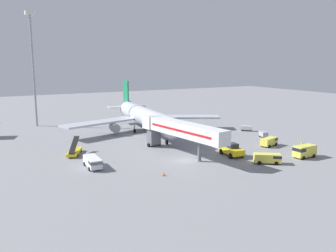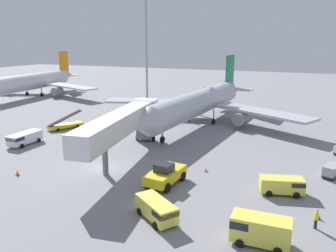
{
  "view_description": "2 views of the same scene",
  "coord_description": "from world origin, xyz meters",
  "px_view_note": "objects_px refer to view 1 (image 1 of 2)",
  "views": [
    {
      "loc": [
        -34.33,
        -55.39,
        18.51
      ],
      "look_at": [
        5.8,
        17.39,
        3.28
      ],
      "focal_mm": 37.94,
      "sensor_mm": 36.0,
      "label": 1
    },
    {
      "loc": [
        23.73,
        -34.68,
        16.02
      ],
      "look_at": [
        2.29,
        16.81,
        1.81
      ],
      "focal_mm": 36.01,
      "sensor_mm": 36.0,
      "label": 2
    }
  ],
  "objects_px": {
    "service_van_mid_left": "(269,141)",
    "ground_crew_worker_foreground": "(302,146)",
    "safety_cone_bravo": "(227,147)",
    "service_van_mid_right": "(268,158)",
    "baggage_cart_outer_right": "(263,134)",
    "service_van_outer_left": "(304,151)",
    "safety_cone_alpha": "(164,174)",
    "apron_light_mast": "(32,50)",
    "belt_loader_truck": "(74,151)",
    "jet_bridge": "(178,129)",
    "service_van_rear_left": "(93,162)",
    "airplane_at_gate": "(145,116)",
    "pushback_tug": "(232,150)",
    "baggage_cart_mid_center": "(246,128)",
    "safety_cone_charlie": "(295,146)"
  },
  "relations": [
    {
      "from": "service_van_mid_left",
      "to": "ground_crew_worker_foreground",
      "type": "distance_m",
      "value": 6.94
    },
    {
      "from": "service_van_mid_left",
      "to": "safety_cone_bravo",
      "type": "xyz_separation_m",
      "value": [
        -9.36,
        2.89,
        -0.78
      ]
    },
    {
      "from": "service_van_mid_right",
      "to": "baggage_cart_outer_right",
      "type": "relative_size",
      "value": 1.74
    },
    {
      "from": "service_van_outer_left",
      "to": "safety_cone_alpha",
      "type": "bearing_deg",
      "value": 173.61
    },
    {
      "from": "service_van_mid_right",
      "to": "service_van_outer_left",
      "type": "bearing_deg",
      "value": -1.94
    },
    {
      "from": "apron_light_mast",
      "to": "service_van_mid_right",
      "type": "bearing_deg",
      "value": -63.22
    },
    {
      "from": "service_van_mid_right",
      "to": "service_van_outer_left",
      "type": "distance_m",
      "value": 9.15
    },
    {
      "from": "belt_loader_truck",
      "to": "jet_bridge",
      "type": "bearing_deg",
      "value": -27.92
    },
    {
      "from": "service_van_rear_left",
      "to": "baggage_cart_outer_right",
      "type": "relative_size",
      "value": 1.94
    },
    {
      "from": "service_van_rear_left",
      "to": "safety_cone_bravo",
      "type": "height_order",
      "value": "service_van_rear_left"
    },
    {
      "from": "service_van_outer_left",
      "to": "baggage_cart_outer_right",
      "type": "distance_m",
      "value": 18.5
    },
    {
      "from": "airplane_at_gate",
      "to": "service_van_mid_right",
      "type": "height_order",
      "value": "airplane_at_gate"
    },
    {
      "from": "service_van_mid_right",
      "to": "safety_cone_bravo",
      "type": "distance_m",
      "value": 13.03
    },
    {
      "from": "baggage_cart_outer_right",
      "to": "apron_light_mast",
      "type": "height_order",
      "value": "apron_light_mast"
    },
    {
      "from": "pushback_tug",
      "to": "service_van_mid_right",
      "type": "bearing_deg",
      "value": -72.38
    },
    {
      "from": "ground_crew_worker_foreground",
      "to": "belt_loader_truck",
      "type": "bearing_deg",
      "value": 155.46
    },
    {
      "from": "baggage_cart_mid_center",
      "to": "safety_cone_bravo",
      "type": "relative_size",
      "value": 5.22
    },
    {
      "from": "service_van_outer_left",
      "to": "baggage_cart_mid_center",
      "type": "distance_m",
      "value": 27.3
    },
    {
      "from": "jet_bridge",
      "to": "service_van_rear_left",
      "type": "bearing_deg",
      "value": -177.31
    },
    {
      "from": "jet_bridge",
      "to": "safety_cone_alpha",
      "type": "bearing_deg",
      "value": -129.73
    },
    {
      "from": "pushback_tug",
      "to": "belt_loader_truck",
      "type": "distance_m",
      "value": 31.48
    },
    {
      "from": "service_van_outer_left",
      "to": "safety_cone_bravo",
      "type": "xyz_separation_m",
      "value": [
        -8.28,
        13.28,
        -1.06
      ]
    },
    {
      "from": "baggage_cart_outer_right",
      "to": "ground_crew_worker_foreground",
      "type": "bearing_deg",
      "value": -97.75
    },
    {
      "from": "belt_loader_truck",
      "to": "baggage_cart_outer_right",
      "type": "relative_size",
      "value": 2.31
    },
    {
      "from": "jet_bridge",
      "to": "safety_cone_charlie",
      "type": "relative_size",
      "value": 30.73
    },
    {
      "from": "service_van_outer_left",
      "to": "baggage_cart_outer_right",
      "type": "xyz_separation_m",
      "value": [
        6.11,
        17.45,
        -0.51
      ]
    },
    {
      "from": "service_van_rear_left",
      "to": "pushback_tug",
      "type": "bearing_deg",
      "value": -11.59
    },
    {
      "from": "jet_bridge",
      "to": "apron_light_mast",
      "type": "relative_size",
      "value": 0.74
    },
    {
      "from": "service_van_mid_left",
      "to": "safety_cone_charlie",
      "type": "distance_m",
      "value": 5.51
    },
    {
      "from": "airplane_at_gate",
      "to": "service_van_mid_left",
      "type": "height_order",
      "value": "airplane_at_gate"
    },
    {
      "from": "pushback_tug",
      "to": "service_van_outer_left",
      "type": "xyz_separation_m",
      "value": [
        11.52,
        -7.82,
        0.14
      ]
    },
    {
      "from": "service_van_mid_left",
      "to": "service_van_mid_right",
      "type": "bearing_deg",
      "value": -135.4
    },
    {
      "from": "pushback_tug",
      "to": "service_van_mid_left",
      "type": "distance_m",
      "value": 12.87
    },
    {
      "from": "safety_cone_bravo",
      "to": "belt_loader_truck",
      "type": "bearing_deg",
      "value": 160.8
    },
    {
      "from": "service_van_mid_right",
      "to": "service_van_mid_left",
      "type": "xyz_separation_m",
      "value": [
        10.22,
        10.08,
        0.0
      ]
    },
    {
      "from": "jet_bridge",
      "to": "pushback_tug",
      "type": "distance_m",
      "value": 11.42
    },
    {
      "from": "airplane_at_gate",
      "to": "service_van_outer_left",
      "type": "xyz_separation_m",
      "value": [
        16.63,
        -37.3,
        -2.92
      ]
    },
    {
      "from": "safety_cone_charlie",
      "to": "baggage_cart_outer_right",
      "type": "bearing_deg",
      "value": 82.05
    },
    {
      "from": "pushback_tug",
      "to": "baggage_cart_mid_center",
      "type": "distance_m",
      "value": 26.84
    },
    {
      "from": "baggage_cart_mid_center",
      "to": "safety_cone_bravo",
      "type": "height_order",
      "value": "baggage_cart_mid_center"
    },
    {
      "from": "belt_loader_truck",
      "to": "apron_light_mast",
      "type": "bearing_deg",
      "value": 92.01
    },
    {
      "from": "airplane_at_gate",
      "to": "service_van_outer_left",
      "type": "relative_size",
      "value": 9.6
    },
    {
      "from": "service_van_mid_right",
      "to": "baggage_cart_outer_right",
      "type": "xyz_separation_m",
      "value": [
        15.25,
        17.14,
        -0.23
      ]
    },
    {
      "from": "baggage_cart_outer_right",
      "to": "safety_cone_bravo",
      "type": "relative_size",
      "value": 5.16
    },
    {
      "from": "airplane_at_gate",
      "to": "apron_light_mast",
      "type": "distance_m",
      "value": 37.64
    },
    {
      "from": "service_van_mid_right",
      "to": "safety_cone_charlie",
      "type": "distance_m",
      "value": 14.89
    },
    {
      "from": "airplane_at_gate",
      "to": "baggage_cart_mid_center",
      "type": "xyz_separation_m",
      "value": [
        24.83,
        -11.27,
        -3.51
      ]
    },
    {
      "from": "baggage_cart_outer_right",
      "to": "ground_crew_worker_foreground",
      "type": "distance_m",
      "value": 13.33
    },
    {
      "from": "baggage_cart_mid_center",
      "to": "safety_cone_bravo",
      "type": "bearing_deg",
      "value": -142.26
    },
    {
      "from": "airplane_at_gate",
      "to": "safety_cone_bravo",
      "type": "bearing_deg",
      "value": -70.81
    }
  ]
}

